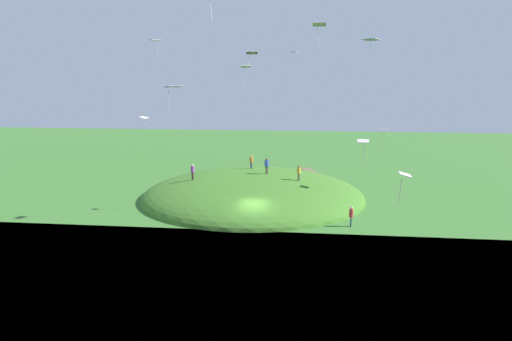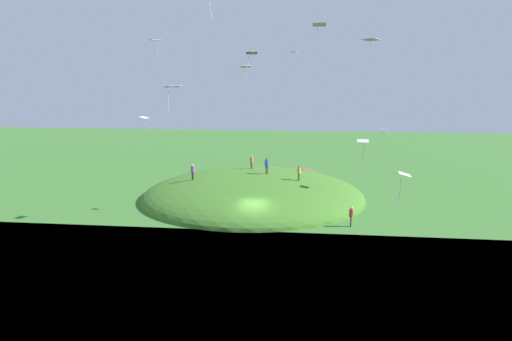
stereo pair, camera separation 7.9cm
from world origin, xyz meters
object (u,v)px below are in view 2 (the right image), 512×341
(person_on_hilltop, at_px, (299,171))
(kite_6, at_px, (155,41))
(kite_2, at_px, (319,26))
(kite_5, at_px, (404,176))
(person_with_child, at_px, (267,164))
(kite_11, at_px, (382,130))
(person_near_shore, at_px, (351,214))
(kite_9, at_px, (371,40))
(kite_4, at_px, (173,88))
(person_watching_kites, at_px, (193,170))
(kite_8, at_px, (251,55))
(kite_0, at_px, (294,55))
(person_walking_path, at_px, (252,160))
(kite_3, at_px, (144,118))
(kite_7, at_px, (246,68))
(kite_1, at_px, (363,142))

(person_on_hilltop, xyz_separation_m, kite_6, (-7.29, 12.73, 12.93))
(kite_2, xyz_separation_m, kite_5, (-10.31, -5.12, -9.72))
(person_with_child, bearing_deg, kite_11, -40.02)
(person_near_shore, relative_size, kite_11, 0.93)
(person_near_shore, bearing_deg, kite_9, -167.14)
(person_near_shore, bearing_deg, kite_11, -15.37)
(kite_5, bearing_deg, kite_4, 90.19)
(person_watching_kites, xyz_separation_m, kite_8, (-16.95, -8.53, 11.24))
(person_on_hilltop, xyz_separation_m, kite_0, (-3.49, 0.54, 11.82))
(person_on_hilltop, relative_size, person_watching_kites, 0.94)
(person_watching_kites, relative_size, kite_6, 1.31)
(person_walking_path, height_order, kite_11, kite_11)
(person_walking_path, distance_m, person_watching_kites, 8.22)
(kite_3, relative_size, kite_7, 0.85)
(kite_8, bearing_deg, kite_7, 10.47)
(person_near_shore, xyz_separation_m, person_on_hilltop, (8.08, 4.89, 2.16))
(person_walking_path, bearing_deg, kite_0, 59.18)
(kite_1, height_order, kite_8, kite_8)
(person_on_hilltop, xyz_separation_m, kite_11, (-1.46, -8.19, 4.62))
(kite_4, height_order, kite_9, kite_9)
(kite_11, bearing_deg, kite_7, 121.84)
(kite_2, bearing_deg, kite_8, 145.00)
(kite_6, xyz_separation_m, kite_11, (5.82, -20.92, -8.31))
(kite_5, bearing_deg, kite_1, 12.82)
(person_on_hilltop, height_order, kite_11, kite_11)
(person_watching_kites, bearing_deg, kite_1, 168.50)
(person_near_shore, height_order, kite_11, kite_11)
(kite_6, relative_size, kite_9, 0.79)
(person_walking_path, xyz_separation_m, kite_8, (-22.92, -2.89, 11.07))
(kite_5, relative_size, kite_7, 1.10)
(person_watching_kites, bearing_deg, kite_4, 128.90)
(person_on_hilltop, distance_m, kite_0, 12.34)
(kite_2, xyz_separation_m, kite_4, (-10.35, 8.84, -4.59))
(person_walking_path, height_order, kite_0, kite_0)
(person_on_hilltop, height_order, person_watching_kites, person_on_hilltop)
(kite_4, height_order, kite_7, kite_7)
(kite_1, xyz_separation_m, kite_3, (5.81, 18.97, 1.16))
(person_walking_path, bearing_deg, kite_8, 36.93)
(person_on_hilltop, distance_m, kite_6, 19.55)
(person_walking_path, bearing_deg, kite_3, -1.36)
(kite_8, bearing_deg, kite_5, -111.67)
(person_with_child, distance_m, kite_5, 25.47)
(kite_0, height_order, kite_4, kite_0)
(person_walking_path, bearing_deg, kite_5, 54.86)
(person_watching_kites, relative_size, kite_2, 0.80)
(kite_7, bearing_deg, person_with_child, -3.85)
(person_with_child, distance_m, kite_0, 13.08)
(kite_8, bearing_deg, person_walking_path, 7.18)
(kite_1, distance_m, kite_6, 20.49)
(person_on_hilltop, distance_m, kite_11, 9.51)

